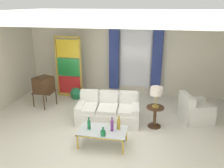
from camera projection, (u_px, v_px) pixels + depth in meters
ground_plane at (106, 132)px, 6.27m from camera, size 16.00×16.00×0.00m
wall_rear at (124, 54)px, 8.62m from camera, size 8.00×0.12×3.00m
ceiling_slab at (112, 13)px, 6.04m from camera, size 8.00×7.60×0.04m
curtained_window at (136, 49)px, 8.31m from camera, size 2.00×0.17×2.70m
couch_white_long at (108, 111)px, 6.81m from camera, size 1.84×1.09×0.86m
coffee_table at (103, 131)px, 5.57m from camera, size 1.15×0.66×0.41m
bottle_blue_decanter at (103, 133)px, 5.30m from camera, size 0.12×0.12×0.22m
bottle_crystal_tall at (112, 125)px, 5.48m from camera, size 0.07×0.07×0.36m
bottle_amber_squat at (89, 124)px, 5.57m from camera, size 0.08×0.08×0.31m
bottle_ruby_flask at (119, 124)px, 5.56m from camera, size 0.08×0.08×0.35m
vintage_tv at (44, 85)px, 7.66m from camera, size 0.67×0.72×1.35m
armchair_white at (194, 111)px, 6.81m from camera, size 1.01×1.00×0.80m
stained_glass_divider at (69, 68)px, 8.38m from camera, size 0.95×0.05×2.20m
peacock_figurine at (75, 94)px, 8.27m from camera, size 0.44×0.60×0.50m
round_side_table at (155, 115)px, 6.43m from camera, size 0.48×0.48×0.59m
table_lamp_brass at (156, 92)px, 6.22m from camera, size 0.32×0.32×0.57m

